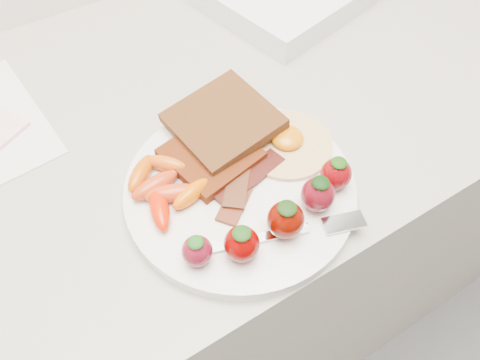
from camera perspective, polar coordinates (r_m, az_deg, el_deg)
counter at (r=1.02m, az=-4.75°, el=-9.51°), size 2.00×0.60×0.90m
plate at (r=0.55m, az=-0.00°, el=-1.17°), size 0.27×0.27×0.02m
toast_lower at (r=0.56m, az=-3.57°, el=3.06°), size 0.11×0.11×0.01m
toast_upper at (r=0.58m, az=-2.09°, el=7.25°), size 0.13×0.13×0.03m
fried_egg at (r=0.58m, az=5.71°, el=4.61°), size 0.13×0.13×0.02m
bacon_strips at (r=0.54m, az=0.40°, el=-0.00°), size 0.11×0.10×0.01m
baby_carrots at (r=0.54m, az=-9.30°, el=-0.86°), size 0.09×0.11×0.02m
strawberries at (r=0.50m, az=5.23°, el=-4.09°), size 0.21×0.06×0.05m
fork at (r=0.51m, az=7.10°, el=-6.17°), size 0.17×0.07×0.00m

